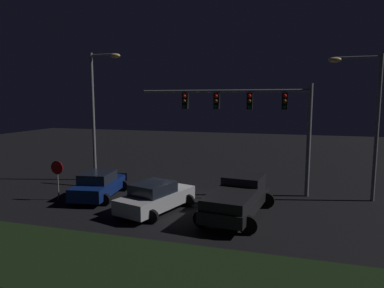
% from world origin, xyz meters
% --- Properties ---
extents(ground_plane, '(80.00, 80.00, 0.00)m').
position_xyz_m(ground_plane, '(0.00, 0.00, 0.00)').
color(ground_plane, black).
extents(grass_median, '(25.54, 4.50, 0.10)m').
position_xyz_m(grass_median, '(0.00, -7.75, 0.05)').
color(grass_median, black).
rests_on(grass_median, ground_plane).
extents(pickup_truck, '(3.31, 5.60, 1.80)m').
position_xyz_m(pickup_truck, '(3.46, -1.40, 1.00)').
color(pickup_truck, black).
rests_on(pickup_truck, ground_plane).
extents(car_sedan, '(3.26, 4.73, 1.51)m').
position_xyz_m(car_sedan, '(-0.61, -1.93, 0.74)').
color(car_sedan, '#B7B7BC').
rests_on(car_sedan, ground_plane).
extents(car_sedan_far, '(2.90, 4.62, 1.51)m').
position_xyz_m(car_sedan_far, '(-4.69, -0.51, 0.74)').
color(car_sedan_far, navy).
rests_on(car_sedan_far, ground_plane).
extents(traffic_signal_gantry, '(10.32, 0.56, 6.50)m').
position_xyz_m(traffic_signal_gantry, '(3.39, 3.14, 5.03)').
color(traffic_signal_gantry, slate).
rests_on(traffic_signal_gantry, ground_plane).
extents(street_lamp_left, '(2.26, 0.44, 8.70)m').
position_xyz_m(street_lamp_left, '(-6.90, 3.26, 5.40)').
color(street_lamp_left, slate).
rests_on(street_lamp_left, ground_plane).
extents(street_lamp_right, '(2.76, 0.44, 8.00)m').
position_xyz_m(street_lamp_right, '(9.67, 3.18, 5.06)').
color(street_lamp_right, slate).
rests_on(street_lamp_right, ground_plane).
extents(stop_sign, '(0.76, 0.08, 2.23)m').
position_xyz_m(stop_sign, '(-6.61, -1.64, 1.56)').
color(stop_sign, slate).
rests_on(stop_sign, ground_plane).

